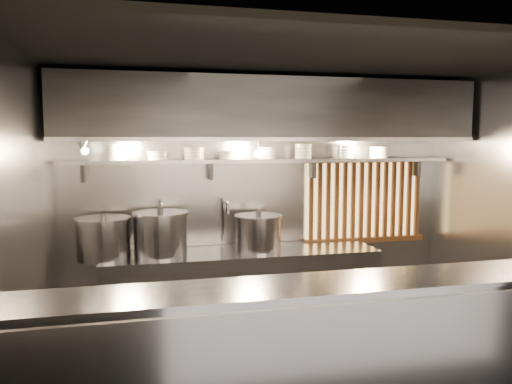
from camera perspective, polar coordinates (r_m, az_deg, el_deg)
name	(u,v)px	position (r m, az deg, el deg)	size (l,w,h in m)	color
floor	(300,373)	(4.84, 5.01, -19.96)	(4.50, 4.50, 0.00)	black
ceiling	(303,59)	(4.40, 5.35, 14.91)	(4.50, 4.50, 0.00)	black
wall_back	(260,201)	(5.84, 0.51, -1.04)	(4.50, 4.50, 0.00)	gray
wall_left	(25,232)	(4.28, -24.86, -4.20)	(3.00, 3.00, 0.00)	gray
serving_counter	(343,359)	(3.79, 9.89, -18.25)	(4.50, 0.56, 1.13)	#9B9BA0
cooking_bench	(242,291)	(5.62, -1.61, -11.25)	(3.00, 0.70, 0.90)	#9B9BA0
bowl_shelf	(264,161)	(5.62, 0.95, 3.60)	(4.40, 0.34, 0.04)	#9B9BA0
exhaust_hood	(269,111)	(5.41, 1.55, 9.26)	(4.40, 0.81, 0.65)	#2D2D30
wood_screen	(365,200)	(6.23, 12.30, -0.92)	(1.56, 0.09, 1.04)	#F4C56D
faucet_left	(161,214)	(5.56, -10.76, -2.48)	(0.04, 0.30, 0.50)	silver
faucet_right	(224,212)	(5.63, -3.62, -2.28)	(0.04, 0.30, 0.50)	silver
heat_lamp	(82,145)	(5.00, -19.29, 5.11)	(0.25, 0.35, 0.20)	#9B9BA0
pendant_bulb	(258,154)	(5.48, 0.25, 4.39)	(0.09, 0.09, 0.19)	#2D2D30
stock_pot_left	(103,238)	(5.35, -17.06, -5.06)	(0.68, 0.68, 0.47)	#9B9BA0
stock_pot_mid	(161,234)	(5.35, -10.84, -4.69)	(0.63, 0.63, 0.50)	#9B9BA0
stock_pot_right	(258,233)	(5.48, 0.27, -4.68)	(0.58, 0.58, 0.44)	#9B9BA0
bowl_stack_0	(118,152)	(5.45, -15.48, 4.41)	(0.23, 0.23, 0.17)	white
bowl_stack_1	(158,156)	(5.45, -11.13, 4.11)	(0.23, 0.23, 0.09)	white
bowl_stack_2	(194,154)	(5.48, -7.09, 4.39)	(0.23, 0.23, 0.13)	white
bowl_stack_3	(229,155)	(5.53, -3.13, 4.24)	(0.24, 0.24, 0.09)	white
bowl_stack_4	(268,153)	(5.63, 1.34, 4.47)	(0.20, 0.20, 0.13)	white
bowl_stack_5	(303,151)	(5.75, 5.40, 4.67)	(0.20, 0.20, 0.17)	white
bowl_stack_6	(345,151)	(5.93, 10.13, 4.64)	(0.20, 0.20, 0.17)	white
bowl_stack_7	(378,152)	(6.12, 13.82, 4.42)	(0.22, 0.22, 0.13)	white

